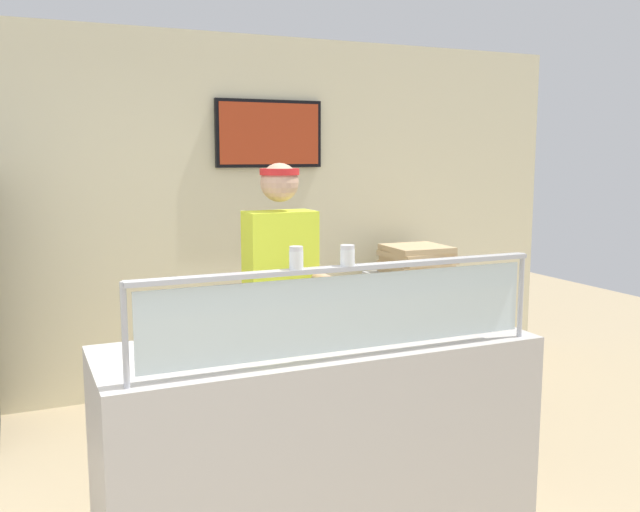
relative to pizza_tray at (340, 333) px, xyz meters
The scene contains 11 objects.
ground_plane 1.14m from the pizza_tray, 102.07° to the left, with size 12.00×12.00×0.00m, color tan.
shop_rear_unit 2.32m from the pizza_tray, 92.98° to the left, with size 6.41×0.13×2.70m.
serving_counter 0.51m from the pizza_tray, 162.01° to the right, with size 2.01×0.73×0.95m, color #BCB7B2.
sneeze_guard 0.44m from the pizza_tray, 110.31° to the right, with size 1.84×0.06×0.40m.
pizza_tray is the anchor object (origin of this frame).
pizza_server 0.04m from the pizza_tray, 35.72° to the right, with size 0.07×0.28×0.01m, color #ADAFB7.
parmesan_shaker 0.65m from the pizza_tray, 136.10° to the right, with size 0.06×0.06×0.09m.
pepper_flake_shaker 0.56m from the pizza_tray, 110.76° to the right, with size 0.06×0.06×0.09m.
worker_figure 0.64m from the pizza_tray, 94.71° to the left, with size 0.41×0.50×1.76m.
prep_shelf 2.42m from the pizza_tray, 49.44° to the left, with size 0.70×0.55×0.86m, color #B7BABF.
pizza_box_stack 2.36m from the pizza_tray, 49.47° to the left, with size 0.50×0.48×0.22m.
Camera 1 is at (-0.24, -2.48, 1.81)m, focal length 38.90 mm.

